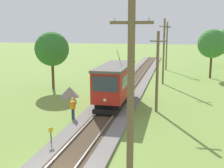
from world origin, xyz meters
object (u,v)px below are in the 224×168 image
utility_pole_foreground (130,115)px  gravel_pile (70,92)px  track_worker (73,107)px  tree_right_near (212,44)px  utility_pole_mid (164,51)px  utility_pole_far (167,46)px  red_tram (115,82)px  trackside_signal_marker (51,136)px  tree_left_near (52,49)px  utility_pole_near_tram (157,71)px

utility_pole_foreground → gravel_pile: bearing=116.6°
track_worker → tree_right_near: tree_right_near is taller
utility_pole_mid → utility_pole_far: size_ratio=1.01×
red_tram → trackside_signal_marker: (-1.87, -10.30, -1.53)m
trackside_signal_marker → tree_left_near: bearing=113.4°
track_worker → tree_right_near: bearing=-178.1°
utility_pole_far → track_worker: bearing=-101.9°
utility_pole_mid → gravel_pile: bearing=-134.5°
utility_pole_mid → red_tram: bearing=-108.5°
red_tram → utility_pole_foreground: bearing=-76.5°
tree_left_near → trackside_signal_marker: bearing=-66.6°
utility_pole_foreground → tree_right_near: size_ratio=1.16×
utility_pole_near_tram → utility_pole_far: (-0.00, 26.53, 0.72)m
utility_pole_mid → trackside_signal_marker: 23.18m
red_tram → trackside_signal_marker: bearing=-100.3°
red_tram → tree_left_near: size_ratio=1.25×
utility_pole_near_tram → tree_right_near: 20.50m
utility_pole_near_tram → trackside_signal_marker: (-5.83, -8.92, -2.89)m
utility_pole_far → tree_left_near: size_ratio=1.23×
gravel_pile → tree_right_near: size_ratio=0.30×
gravel_pile → trackside_signal_marker: bearing=-74.2°
tree_right_near → utility_pole_far: bearing=132.7°
utility_pole_mid → utility_pole_near_tram: bearing=-90.0°
tree_right_near → utility_pole_near_tram: bearing=-109.0°
utility_pole_mid → track_worker: 18.25m
tree_left_near → red_tram: bearing=-32.7°
red_tram → tree_right_near: 21.04m
red_tram → utility_pole_mid: 12.66m
gravel_pile → tree_left_near: 6.36m
track_worker → tree_right_near: (13.01, 22.89, 4.05)m
red_tram → track_worker: size_ratio=4.79×
utility_pole_near_tram → utility_pole_mid: 13.24m
utility_pole_foreground → trackside_signal_marker: 9.21m
trackside_signal_marker → track_worker: 5.40m
tree_right_near → utility_pole_foreground: bearing=-100.9°
utility_pole_foreground → utility_pole_near_tram: bearing=90.0°
trackside_signal_marker → tree_right_near: (12.47, 28.26, 4.37)m
utility_pole_mid → tree_right_near: 9.06m
utility_pole_mid → trackside_signal_marker: size_ratio=7.16×
red_tram → utility_pole_far: bearing=81.1°
utility_pole_far → utility_pole_mid: bearing=-90.0°
red_tram → tree_left_near: bearing=147.3°
utility_pole_foreground → gravel_pile: size_ratio=3.90×
utility_pole_near_tram → trackside_signal_marker: utility_pole_near_tram is taller
gravel_pile → tree_right_near: tree_right_near is taller
tree_right_near → red_tram: bearing=-120.6°
track_worker → tree_right_near: 26.64m
utility_pole_far → track_worker: utility_pole_far is taller
utility_pole_mid → tree_left_near: 14.17m
red_tram → tree_right_near: size_ratio=1.20×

